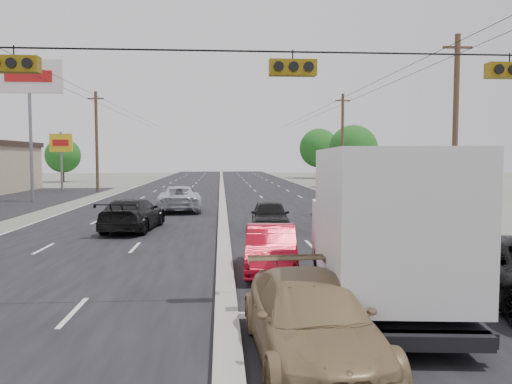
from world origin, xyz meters
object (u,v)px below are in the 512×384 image
at_px(utility_pole_right_c, 342,141).
at_px(box_truck, 379,228).
at_px(tan_sedan, 310,321).
at_px(red_sedan, 271,249).
at_px(tree_right_far, 319,148).
at_px(queue_car_b, 396,227).
at_px(queue_car_a, 270,216).
at_px(oncoming_far, 179,199).
at_px(queue_car_c, 344,205).
at_px(tree_right_mid, 353,150).
at_px(oncoming_near, 133,214).
at_px(utility_pole_right_b, 455,127).
at_px(utility_pole_left_c, 97,141).
at_px(pole_sign_billboard, 29,85).
at_px(pole_sign_far, 61,148).
at_px(tree_left_far, 63,155).

relative_size(utility_pole_right_c, box_truck, 1.35).
bearing_deg(tan_sedan, red_sedan, 87.18).
bearing_deg(tree_right_far, box_truck, -100.12).
bearing_deg(queue_car_b, queue_car_a, 130.10).
bearing_deg(box_truck, oncoming_far, 112.60).
bearing_deg(oncoming_far, queue_car_c, 147.55).
bearing_deg(utility_pole_right_c, tree_right_mid, 63.43).
height_order(queue_car_a, oncoming_near, oncoming_near).
xyz_separation_m(utility_pole_right_c, oncoming_far, (-15.28, -18.92, -4.30)).
relative_size(red_sedan, oncoming_far, 0.72).
height_order(utility_pole_right_b, oncoming_far, utility_pole_right_b).
height_order(utility_pole_right_c, red_sedan, utility_pole_right_c).
relative_size(queue_car_a, oncoming_far, 0.74).
relative_size(utility_pole_left_c, utility_pole_right_b, 1.00).
height_order(utility_pole_left_c, queue_car_c, utility_pole_left_c).
bearing_deg(pole_sign_billboard, box_truck, -57.39).
bearing_deg(pole_sign_far, queue_car_a, -57.21).
distance_m(utility_pole_left_c, tree_right_mid, 27.96).
relative_size(tree_left_far, tree_right_mid, 0.86).
height_order(pole_sign_billboard, tree_left_far, pole_sign_billboard).
height_order(utility_pole_right_c, pole_sign_far, utility_pole_right_c).
xyz_separation_m(tree_right_far, box_truck, (-12.52, -70.11, -3.09)).
xyz_separation_m(pole_sign_billboard, queue_car_c, (21.20, -12.00, -8.08)).
bearing_deg(utility_pole_right_b, pole_sign_billboard, 154.29).
xyz_separation_m(tree_right_mid, queue_car_a, (-12.83, -33.20, -3.60)).
relative_size(red_sedan, queue_car_a, 0.97).
bearing_deg(tan_sedan, tree_right_mid, 71.34).
height_order(tree_left_far, red_sedan, tree_left_far).
height_order(tree_right_far, box_truck, tree_right_far).
bearing_deg(tree_right_mid, oncoming_far, -126.62).
relative_size(tree_left_far, oncoming_far, 1.05).
bearing_deg(box_truck, oncoming_near, 127.50).
height_order(tree_right_mid, tree_right_far, tree_right_far).
xyz_separation_m(pole_sign_far, oncoming_far, (13.22, -18.92, -3.60)).
xyz_separation_m(tree_right_far, oncoming_near, (-20.26, -57.40, -4.19)).
bearing_deg(queue_car_a, tree_right_far, 80.22).
height_order(tree_right_mid, queue_car_b, tree_right_mid).
height_order(box_truck, tan_sedan, box_truck).
bearing_deg(oncoming_near, tree_left_far, -63.35).
xyz_separation_m(utility_pole_left_c, tan_sedan, (13.90, -42.94, -4.41)).
bearing_deg(oncoming_far, pole_sign_billboard, -34.81).
xyz_separation_m(tree_right_mid, oncoming_far, (-17.78, -23.92, -3.53)).
relative_size(tree_right_mid, oncoming_near, 1.34).
bearing_deg(tree_right_far, tree_left_far, -165.26).
height_order(utility_pole_right_b, utility_pole_right_c, same).
bearing_deg(oncoming_far, pole_sign_far, -59.31).
xyz_separation_m(utility_pole_right_b, box_truck, (-9.02, -15.11, -3.24)).
xyz_separation_m(utility_pole_right_b, oncoming_far, (-15.28, 6.08, -4.30)).
relative_size(pole_sign_billboard, tree_left_far, 1.80).
xyz_separation_m(tan_sedan, red_sedan, (0.00, 6.66, -0.01)).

